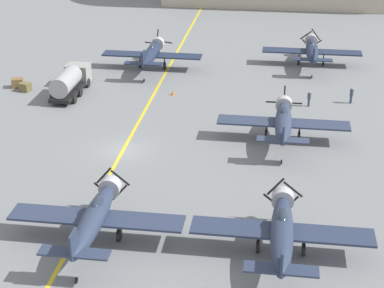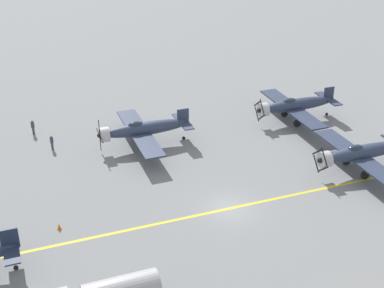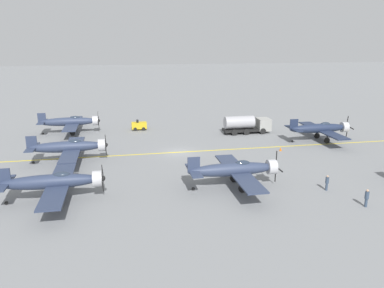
# 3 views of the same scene
# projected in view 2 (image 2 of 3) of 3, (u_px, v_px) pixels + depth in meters

# --- Properties ---
(ground_plane) EXTENTS (400.00, 400.00, 0.00)m
(ground_plane) POSITION_uv_depth(u_px,v_px,m) (229.00, 209.00, 46.45)
(ground_plane) COLOR slate
(taxiway_stripe) EXTENTS (0.30, 160.00, 0.01)m
(taxiway_stripe) POSITION_uv_depth(u_px,v_px,m) (229.00, 208.00, 46.44)
(taxiway_stripe) COLOR yellow
(taxiway_stripe) RESTS_ON ground
(airplane_near_right) EXTENTS (12.00, 9.98, 3.65)m
(airplane_near_right) POSITION_uv_depth(u_px,v_px,m) (295.00, 105.00, 61.76)
(airplane_near_right) COLOR #29334D
(airplane_near_right) RESTS_ON ground
(airplane_near_center) EXTENTS (12.00, 9.98, 3.65)m
(airplane_near_center) POSITION_uv_depth(u_px,v_px,m) (361.00, 153.00, 51.35)
(airplane_near_center) COLOR #2C364F
(airplane_near_center) RESTS_ON ground
(airplane_mid_right) EXTENTS (12.00, 9.98, 3.80)m
(airplane_mid_right) POSITION_uv_depth(u_px,v_px,m) (143.00, 129.00, 56.04)
(airplane_mid_right) COLOR #2D3751
(airplane_mid_right) RESTS_ON ground
(ground_crew_walking) EXTENTS (0.38, 0.38, 1.76)m
(ground_crew_walking) POSITION_uv_depth(u_px,v_px,m) (33.00, 127.00, 59.09)
(ground_crew_walking) COLOR #334256
(ground_crew_walking) RESTS_ON ground
(ground_crew_inspecting) EXTENTS (0.36, 0.36, 1.65)m
(ground_crew_inspecting) POSITION_uv_depth(u_px,v_px,m) (52.00, 142.00, 55.90)
(ground_crew_inspecting) COLOR #334256
(ground_crew_inspecting) RESTS_ON ground
(traffic_cone) EXTENTS (0.36, 0.36, 0.55)m
(traffic_cone) POSITION_uv_depth(u_px,v_px,m) (59.00, 226.00, 43.64)
(traffic_cone) COLOR orange
(traffic_cone) RESTS_ON ground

